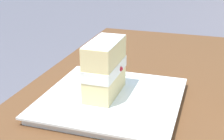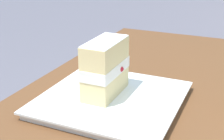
{
  "view_description": "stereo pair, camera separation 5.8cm",
  "coord_description": "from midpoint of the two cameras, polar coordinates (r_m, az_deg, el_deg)",
  "views": [
    {
      "loc": [
        0.3,
        -0.18,
        1.02
      ],
      "look_at": [
        -0.22,
        -0.35,
        0.81
      ],
      "focal_mm": 51.81,
      "sensor_mm": 36.0,
      "label": 1
    },
    {
      "loc": [
        0.28,
        -0.13,
        1.02
      ],
      "look_at": [
        -0.22,
        -0.35,
        0.81
      ],
      "focal_mm": 51.81,
      "sensor_mm": 36.0,
      "label": 2
    }
  ],
  "objects": [
    {
      "name": "dessert_plate",
      "position": [
        0.61,
        2.76,
        -5.31
      ],
      "size": [
        0.25,
        0.25,
        0.02
      ],
      "color": "white",
      "rests_on": "patio_table"
    },
    {
      "name": "cake_slice",
      "position": [
        0.59,
        1.61,
        0.33
      ],
      "size": [
        0.11,
        0.06,
        0.1
      ],
      "color": "#EAD18C",
      "rests_on": "dessert_plate"
    }
  ]
}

